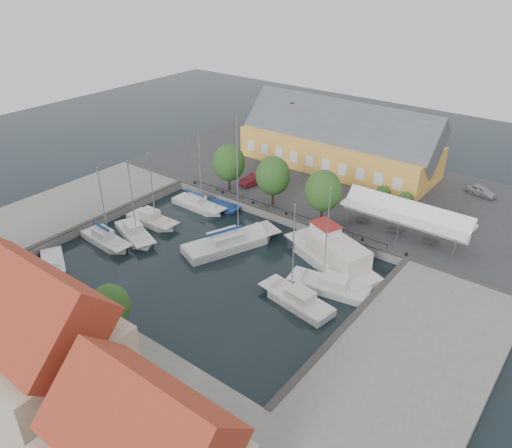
{
  "coord_description": "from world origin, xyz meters",
  "views": [
    {
      "loc": [
        30.21,
        -33.4,
        28.59
      ],
      "look_at": [
        0.0,
        6.0,
        1.5
      ],
      "focal_mm": 35.0,
      "sensor_mm": 36.0,
      "label": 1
    }
  ],
  "objects_px": {
    "east_boat_b": "(297,301)",
    "west_boat_c": "(135,234)",
    "warehouse": "(336,142)",
    "car_silver": "(481,191)",
    "trawler": "(334,258)",
    "west_boat_a": "(198,206)",
    "tent_canopy": "(406,214)",
    "west_boat_d": "(106,241)",
    "launch_nw": "(221,207)",
    "west_boat_b": "(152,221)",
    "launch_sw": "(53,263)",
    "center_sailboat": "(230,244)",
    "car_red": "(255,179)",
    "east_boat_a": "(331,288)"
  },
  "relations": [
    {
      "from": "west_boat_d",
      "to": "west_boat_c",
      "type": "bearing_deg",
      "value": 63.36
    },
    {
      "from": "east_boat_a",
      "to": "west_boat_a",
      "type": "xyz_separation_m",
      "value": [
        -22.35,
        5.13,
        0.01
      ]
    },
    {
      "from": "warehouse",
      "to": "car_silver",
      "type": "xyz_separation_m",
      "value": [
        20.35,
        2.15,
        -2.75
      ]
    },
    {
      "from": "west_boat_c",
      "to": "car_silver",
      "type": "bearing_deg",
      "value": 49.18
    },
    {
      "from": "warehouse",
      "to": "center_sailboat",
      "type": "relative_size",
      "value": 1.91
    },
    {
      "from": "car_red",
      "to": "west_boat_c",
      "type": "height_order",
      "value": "west_boat_c"
    },
    {
      "from": "west_boat_c",
      "to": "car_red",
      "type": "bearing_deg",
      "value": 79.89
    },
    {
      "from": "warehouse",
      "to": "trawler",
      "type": "bearing_deg",
      "value": -60.43
    },
    {
      "from": "center_sailboat",
      "to": "east_boat_b",
      "type": "height_order",
      "value": "center_sailboat"
    },
    {
      "from": "trawler",
      "to": "west_boat_a",
      "type": "relative_size",
      "value": 1.19
    },
    {
      "from": "center_sailboat",
      "to": "east_boat_b",
      "type": "bearing_deg",
      "value": -19.16
    },
    {
      "from": "trawler",
      "to": "launch_sw",
      "type": "xyz_separation_m",
      "value": [
        -23.37,
        -17.41,
        -0.93
      ]
    },
    {
      "from": "east_boat_b",
      "to": "launch_sw",
      "type": "distance_m",
      "value": 25.88
    },
    {
      "from": "east_boat_b",
      "to": "west_boat_b",
      "type": "height_order",
      "value": "east_boat_b"
    },
    {
      "from": "east_boat_b",
      "to": "west_boat_c",
      "type": "relative_size",
      "value": 1.05
    },
    {
      "from": "warehouse",
      "to": "trawler",
      "type": "height_order",
      "value": "warehouse"
    },
    {
      "from": "tent_canopy",
      "to": "west_boat_b",
      "type": "xyz_separation_m",
      "value": [
        -25.76,
        -13.73,
        -3.42
      ]
    },
    {
      "from": "tent_canopy",
      "to": "car_silver",
      "type": "relative_size",
      "value": 3.54
    },
    {
      "from": "launch_nw",
      "to": "west_boat_a",
      "type": "bearing_deg",
      "value": -144.0
    },
    {
      "from": "warehouse",
      "to": "car_silver",
      "type": "relative_size",
      "value": 7.21
    },
    {
      "from": "west_boat_b",
      "to": "launch_sw",
      "type": "bearing_deg",
      "value": -96.46
    },
    {
      "from": "car_red",
      "to": "center_sailboat",
      "type": "xyz_separation_m",
      "value": [
        6.79,
        -13.4,
        -1.38
      ]
    },
    {
      "from": "east_boat_a",
      "to": "center_sailboat",
      "type": "bearing_deg",
      "value": 178.88
    },
    {
      "from": "east_boat_a",
      "to": "launch_nw",
      "type": "height_order",
      "value": "east_boat_a"
    },
    {
      "from": "warehouse",
      "to": "car_silver",
      "type": "distance_m",
      "value": 20.65
    },
    {
      "from": "car_silver",
      "to": "launch_sw",
      "type": "xyz_separation_m",
      "value": [
        -30.92,
        -42.13,
        -1.58
      ]
    },
    {
      "from": "center_sailboat",
      "to": "east_boat_a",
      "type": "height_order",
      "value": "center_sailboat"
    },
    {
      "from": "warehouse",
      "to": "west_boat_a",
      "type": "distance_m",
      "value": 22.91
    },
    {
      "from": "east_boat_b",
      "to": "tent_canopy",
      "type": "bearing_deg",
      "value": 78.7
    },
    {
      "from": "center_sailboat",
      "to": "west_boat_d",
      "type": "bearing_deg",
      "value": -145.78
    },
    {
      "from": "car_silver",
      "to": "west_boat_a",
      "type": "relative_size",
      "value": 0.38
    },
    {
      "from": "warehouse",
      "to": "tent_canopy",
      "type": "relative_size",
      "value": 2.04
    },
    {
      "from": "warehouse",
      "to": "car_red",
      "type": "xyz_separation_m",
      "value": [
        -5.0,
        -12.69,
        -2.68
      ]
    },
    {
      "from": "car_red",
      "to": "center_sailboat",
      "type": "height_order",
      "value": "center_sailboat"
    },
    {
      "from": "tent_canopy",
      "to": "center_sailboat",
      "type": "distance_m",
      "value": 19.49
    },
    {
      "from": "tent_canopy",
      "to": "east_boat_a",
      "type": "bearing_deg",
      "value": -98.54
    },
    {
      "from": "west_boat_a",
      "to": "west_boat_c",
      "type": "relative_size",
      "value": 1.04
    },
    {
      "from": "car_silver",
      "to": "west_boat_c",
      "type": "bearing_deg",
      "value": 152.79
    },
    {
      "from": "warehouse",
      "to": "west_boat_c",
      "type": "distance_m",
      "value": 32.33
    },
    {
      "from": "west_boat_d",
      "to": "launch_nw",
      "type": "height_order",
      "value": "west_boat_d"
    },
    {
      "from": "center_sailboat",
      "to": "west_boat_a",
      "type": "relative_size",
      "value": 1.43
    },
    {
      "from": "warehouse",
      "to": "west_boat_b",
      "type": "height_order",
      "value": "warehouse"
    },
    {
      "from": "west_boat_b",
      "to": "center_sailboat",
      "type": "bearing_deg",
      "value": 7.84
    },
    {
      "from": "east_boat_b",
      "to": "west_boat_a",
      "type": "bearing_deg",
      "value": 157.02
    },
    {
      "from": "east_boat_b",
      "to": "west_boat_b",
      "type": "relative_size",
      "value": 1.1
    },
    {
      "from": "tent_canopy",
      "to": "west_boat_c",
      "type": "height_order",
      "value": "west_boat_c"
    },
    {
      "from": "car_red",
      "to": "west_boat_b",
      "type": "relative_size",
      "value": 0.47
    },
    {
      "from": "tent_canopy",
      "to": "center_sailboat",
      "type": "xyz_separation_m",
      "value": [
        -14.81,
        -12.23,
        -3.32
      ]
    },
    {
      "from": "car_red",
      "to": "launch_nw",
      "type": "relative_size",
      "value": 0.89
    },
    {
      "from": "east_boat_a",
      "to": "west_boat_c",
      "type": "relative_size",
      "value": 1.12
    }
  ]
}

